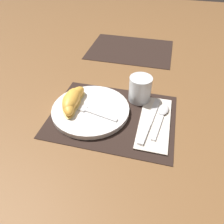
# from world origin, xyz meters

# --- Properties ---
(ground_plane) EXTENTS (3.00, 3.00, 0.00)m
(ground_plane) POSITION_xyz_m (0.00, 0.00, 0.00)
(ground_plane) COLOR brown
(placemat) EXTENTS (0.40, 0.31, 0.00)m
(placemat) POSITION_xyz_m (0.00, 0.00, 0.00)
(placemat) COLOR black
(placemat) RESTS_ON ground_plane
(placemat_far) EXTENTS (0.40, 0.31, 0.00)m
(placemat_far) POSITION_xyz_m (-0.03, 0.50, 0.00)
(placemat_far) COLOR black
(placemat_far) RESTS_ON ground_plane
(plate) EXTENTS (0.25, 0.25, 0.02)m
(plate) POSITION_xyz_m (-0.07, -0.00, 0.01)
(plate) COLOR white
(plate) RESTS_ON placemat
(juice_glass) EXTENTS (0.08, 0.08, 0.09)m
(juice_glass) POSITION_xyz_m (0.07, 0.11, 0.04)
(juice_glass) COLOR silver
(juice_glass) RESTS_ON placemat
(napkin) EXTENTS (0.09, 0.25, 0.00)m
(napkin) POSITION_xyz_m (0.14, 0.00, 0.01)
(napkin) COLOR silver
(napkin) RESTS_ON placemat
(knife) EXTENTS (0.05, 0.22, 0.01)m
(knife) POSITION_xyz_m (0.12, -0.00, 0.01)
(knife) COLOR silver
(knife) RESTS_ON napkin
(spoon) EXTENTS (0.05, 0.17, 0.01)m
(spoon) POSITION_xyz_m (0.16, 0.04, 0.01)
(spoon) COLOR silver
(spoon) RESTS_ON napkin
(fork) EXTENTS (0.18, 0.06, 0.00)m
(fork) POSITION_xyz_m (-0.08, -0.02, 0.02)
(fork) COLOR silver
(fork) RESTS_ON plate
(citrus_wedge_0) EXTENTS (0.07, 0.12, 0.04)m
(citrus_wedge_0) POSITION_xyz_m (-0.14, 0.02, 0.04)
(citrus_wedge_0) COLOR #F4DB84
(citrus_wedge_0) RESTS_ON plate
(citrus_wedge_1) EXTENTS (0.07, 0.12, 0.04)m
(citrus_wedge_1) POSITION_xyz_m (-0.14, 0.00, 0.04)
(citrus_wedge_1) COLOR #F4DB84
(citrus_wedge_1) RESTS_ON plate
(citrus_wedge_2) EXTENTS (0.09, 0.12, 0.04)m
(citrus_wedge_2) POSITION_xyz_m (-0.14, -0.02, 0.04)
(citrus_wedge_2) COLOR #F4DB84
(citrus_wedge_2) RESTS_ON plate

